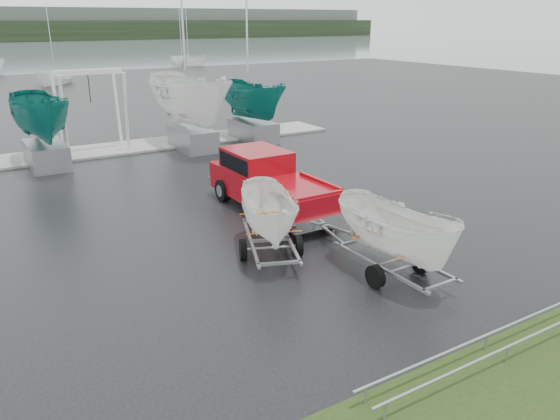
% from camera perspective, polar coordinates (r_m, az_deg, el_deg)
% --- Properties ---
extents(ground_plane, '(120.00, 120.00, 0.00)m').
position_cam_1_polar(ground_plane, '(17.24, -13.43, -3.21)').
color(ground_plane, black).
rests_on(ground_plane, ground).
extents(dock, '(30.00, 3.00, 0.12)m').
position_cam_1_polar(dock, '(29.38, -21.64, 5.38)').
color(dock, '#969691').
rests_on(dock, ground).
extents(pickup_truck, '(2.27, 6.07, 2.01)m').
position_cam_1_polar(pickup_truck, '(19.37, -1.36, 3.13)').
color(pickup_truck, maroon).
rests_on(pickup_truck, ground).
extents(trailer_hitched, '(1.78, 3.61, 4.63)m').
position_cam_1_polar(trailer_hitched, '(13.95, 12.38, 2.49)').
color(trailer_hitched, gray).
rests_on(trailer_hitched, ground).
extents(trailer_parked, '(2.42, 3.78, 4.40)m').
position_cam_1_polar(trailer_parked, '(15.06, -1.11, 3.71)').
color(trailer_parked, gray).
rests_on(trailer_parked, ground).
extents(boat_hoist, '(3.30, 2.18, 4.12)m').
position_cam_1_polar(boat_hoist, '(29.22, -19.19, 10.85)').
color(boat_hoist, silver).
rests_on(boat_hoist, ground).
extents(keelboat_1, '(2.30, 3.20, 7.21)m').
position_cam_1_polar(keelboat_1, '(26.88, -24.09, 11.68)').
color(keelboat_1, gray).
rests_on(keelboat_1, ground).
extents(keelboat_2, '(2.83, 3.20, 11.02)m').
position_cam_1_polar(keelboat_2, '(28.47, -9.54, 15.17)').
color(keelboat_2, gray).
rests_on(keelboat_2, ground).
extents(keelboat_3, '(2.23, 3.20, 10.40)m').
position_cam_1_polar(keelboat_3, '(30.43, -2.93, 13.79)').
color(keelboat_3, gray).
rests_on(keelboat_3, ground).
extents(mast_rack_2, '(7.00, 0.56, 0.06)m').
position_cam_1_polar(mast_rack_2, '(12.08, 21.77, -12.57)').
color(mast_rack_2, gray).
rests_on(mast_rack_2, ground).
extents(moored_boat_2, '(3.37, 3.38, 11.16)m').
position_cam_1_polar(moored_boat_2, '(63.11, -22.33, 12.08)').
color(moored_boat_2, silver).
rests_on(moored_boat_2, ground).
extents(moored_boat_3, '(3.16, 3.17, 11.00)m').
position_cam_1_polar(moored_boat_3, '(84.19, -9.52, 14.70)').
color(moored_boat_3, silver).
rests_on(moored_boat_3, ground).
extents(moored_boat_6, '(3.03, 3.04, 10.86)m').
position_cam_1_polar(moored_boat_6, '(85.36, -10.18, 14.72)').
color(moored_boat_6, silver).
rests_on(moored_boat_6, ground).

